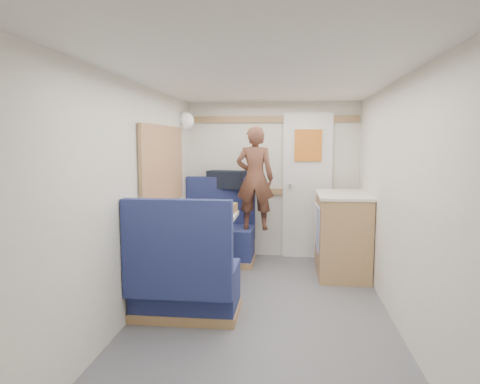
# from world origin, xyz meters

# --- Properties ---
(floor) EXTENTS (4.50, 4.50, 0.00)m
(floor) POSITION_xyz_m (0.00, 0.00, 0.00)
(floor) COLOR #515156
(floor) RESTS_ON ground
(ceiling) EXTENTS (4.50, 4.50, 0.00)m
(ceiling) POSITION_xyz_m (0.00, 0.00, 2.00)
(ceiling) COLOR silver
(ceiling) RESTS_ON wall_back
(wall_back) EXTENTS (2.20, 0.02, 2.00)m
(wall_back) POSITION_xyz_m (0.00, 2.25, 1.00)
(wall_back) COLOR silver
(wall_back) RESTS_ON floor
(wall_left) EXTENTS (0.02, 4.50, 2.00)m
(wall_left) POSITION_xyz_m (-1.10, 0.00, 1.00)
(wall_left) COLOR silver
(wall_left) RESTS_ON floor
(wall_right) EXTENTS (0.02, 4.50, 2.00)m
(wall_right) POSITION_xyz_m (1.10, 0.00, 1.00)
(wall_right) COLOR silver
(wall_right) RESTS_ON floor
(oak_trim_low) EXTENTS (2.15, 0.02, 0.08)m
(oak_trim_low) POSITION_xyz_m (0.00, 2.23, 0.85)
(oak_trim_low) COLOR #9D6C47
(oak_trim_low) RESTS_ON wall_back
(oak_trim_high) EXTENTS (2.15, 0.02, 0.08)m
(oak_trim_high) POSITION_xyz_m (0.00, 2.23, 1.78)
(oak_trim_high) COLOR #9D6C47
(oak_trim_high) RESTS_ON wall_back
(side_window) EXTENTS (0.04, 1.30, 0.72)m
(side_window) POSITION_xyz_m (-1.08, 1.00, 1.25)
(side_window) COLOR #AEB89C
(side_window) RESTS_ON wall_left
(rear_door) EXTENTS (0.62, 0.12, 1.86)m
(rear_door) POSITION_xyz_m (0.45, 2.22, 0.97)
(rear_door) COLOR white
(rear_door) RESTS_ON wall_back
(dinette_table) EXTENTS (0.62, 0.92, 0.72)m
(dinette_table) POSITION_xyz_m (-0.65, 1.00, 0.57)
(dinette_table) COLOR white
(dinette_table) RESTS_ON floor
(bench_far) EXTENTS (0.90, 0.59, 1.05)m
(bench_far) POSITION_xyz_m (-0.65, 1.86, 0.30)
(bench_far) COLOR #162048
(bench_far) RESTS_ON floor
(bench_near) EXTENTS (0.90, 0.59, 1.05)m
(bench_near) POSITION_xyz_m (-0.65, 0.14, 0.30)
(bench_near) COLOR #162048
(bench_near) RESTS_ON floor
(ledge) EXTENTS (0.90, 0.14, 0.04)m
(ledge) POSITION_xyz_m (-0.65, 2.12, 0.88)
(ledge) COLOR #9D6C47
(ledge) RESTS_ON bench_far
(dome_light) EXTENTS (0.20, 0.20, 0.20)m
(dome_light) POSITION_xyz_m (-1.04, 1.85, 1.75)
(dome_light) COLOR white
(dome_light) RESTS_ON wall_left
(galley_counter) EXTENTS (0.57, 0.92, 0.92)m
(galley_counter) POSITION_xyz_m (0.82, 1.55, 0.47)
(galley_counter) COLOR #9D6C47
(galley_counter) RESTS_ON floor
(person) EXTENTS (0.45, 0.30, 1.23)m
(person) POSITION_xyz_m (-0.19, 1.75, 1.06)
(person) COLOR brown
(person) RESTS_ON bench_far
(duffel_bag) EXTENTS (0.51, 0.33, 0.23)m
(duffel_bag) POSITION_xyz_m (-0.58, 2.12, 1.01)
(duffel_bag) COLOR black
(duffel_bag) RESTS_ON ledge
(tray) EXTENTS (0.40, 0.45, 0.02)m
(tray) POSITION_xyz_m (-0.51, 0.71, 0.73)
(tray) COLOR white
(tray) RESTS_ON dinette_table
(orange_fruit) EXTENTS (0.08, 0.08, 0.08)m
(orange_fruit) POSITION_xyz_m (-0.58, 0.94, 0.78)
(orange_fruit) COLOR #DC5E09
(orange_fruit) RESTS_ON tray
(cheese_block) EXTENTS (0.10, 0.08, 0.03)m
(cheese_block) POSITION_xyz_m (-0.61, 0.73, 0.75)
(cheese_block) COLOR #F7EF8E
(cheese_block) RESTS_ON tray
(wine_glass) EXTENTS (0.08, 0.08, 0.17)m
(wine_glass) POSITION_xyz_m (-0.66, 0.83, 0.84)
(wine_glass) COLOR white
(wine_glass) RESTS_ON dinette_table
(tumbler_left) EXTENTS (0.06, 0.06, 0.10)m
(tumbler_left) POSITION_xyz_m (-0.88, 0.78, 0.77)
(tumbler_left) COLOR silver
(tumbler_left) RESTS_ON dinette_table
(tumbler_right) EXTENTS (0.06, 0.06, 0.11)m
(tumbler_right) POSITION_xyz_m (-0.55, 0.96, 0.77)
(tumbler_right) COLOR white
(tumbler_right) RESTS_ON dinette_table
(beer_glass) EXTENTS (0.07, 0.07, 0.11)m
(beer_glass) POSITION_xyz_m (-0.44, 1.22, 0.77)
(beer_glass) COLOR brown
(beer_glass) RESTS_ON dinette_table
(pepper_grinder) EXTENTS (0.03, 0.03, 0.09)m
(pepper_grinder) POSITION_xyz_m (-0.55, 1.02, 0.76)
(pepper_grinder) COLOR black
(pepper_grinder) RESTS_ON dinette_table
(salt_grinder) EXTENTS (0.04, 0.04, 0.10)m
(salt_grinder) POSITION_xyz_m (-0.74, 1.12, 0.77)
(salt_grinder) COLOR white
(salt_grinder) RESTS_ON dinette_table
(bread_loaf) EXTENTS (0.15, 0.24, 0.10)m
(bread_loaf) POSITION_xyz_m (-0.43, 1.31, 0.77)
(bread_loaf) COLOR brown
(bread_loaf) RESTS_ON dinette_table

